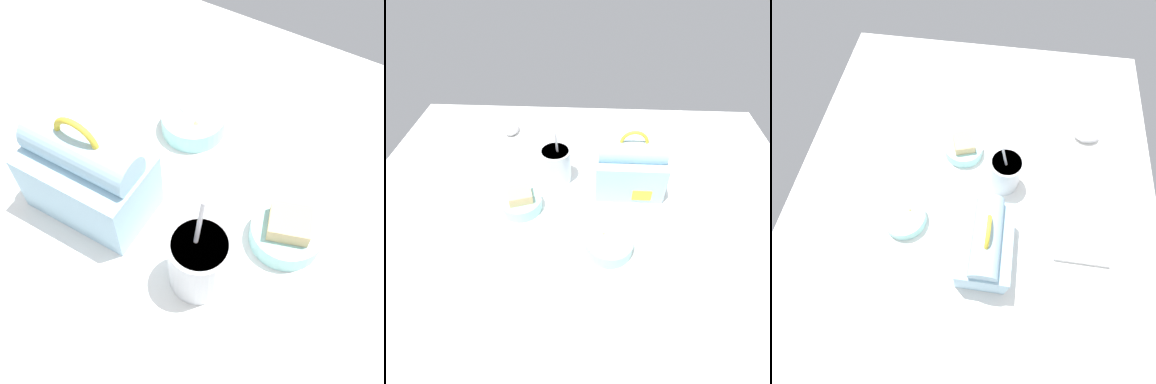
# 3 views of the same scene
# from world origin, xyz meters

# --- Properties ---
(desk_surface) EXTENTS (1.40, 1.10, 0.02)m
(desk_surface) POSITION_xyz_m (0.00, 0.00, 0.01)
(desk_surface) COLOR white
(desk_surface) RESTS_ON ground
(keyboard) EXTENTS (0.38, 0.15, 0.02)m
(keyboard) POSITION_xyz_m (-0.05, 0.32, 0.03)
(keyboard) COLOR silver
(keyboard) RESTS_ON desk_surface
(lunch_bag) EXTENTS (0.20, 0.13, 0.22)m
(lunch_bag) POSITION_xyz_m (0.14, 0.05, 0.10)
(lunch_bag) COLOR #9EC6DB
(lunch_bag) RESTS_ON desk_surface
(soup_cup) EXTENTS (0.10, 0.10, 0.19)m
(soup_cup) POSITION_xyz_m (-0.08, 0.09, 0.08)
(soup_cup) COLOR silver
(soup_cup) RESTS_ON desk_surface
(bento_bowl_sandwich) EXTENTS (0.12, 0.12, 0.07)m
(bento_bowl_sandwich) POSITION_xyz_m (-0.18, -0.05, 0.05)
(bento_bowl_sandwich) COLOR #93D1CC
(bento_bowl_sandwich) RESTS_ON desk_surface
(bento_bowl_snacks) EXTENTS (0.12, 0.12, 0.05)m
(bento_bowl_snacks) POSITION_xyz_m (0.08, -0.18, 0.04)
(bento_bowl_snacks) COLOR #93D1CC
(bento_bowl_snacks) RESTS_ON desk_surface
(computer_mouse) EXTENTS (0.06, 0.08, 0.03)m
(computer_mouse) POSITION_xyz_m (-0.29, 0.35, 0.04)
(computer_mouse) COLOR silver
(computer_mouse) RESTS_ON desk_surface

